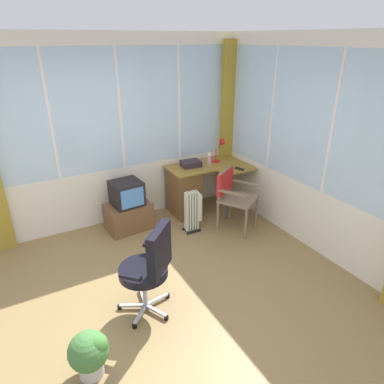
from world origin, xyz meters
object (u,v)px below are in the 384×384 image
(paper_tray, at_px, (191,164))
(potted_plant, at_px, (90,352))
(desk, at_px, (187,189))
(tv_remote, at_px, (239,169))
(space_heater, at_px, (193,211))
(wooden_armchair, at_px, (231,191))
(tv_on_stand, at_px, (128,208))
(desk_lamp, at_px, (222,146))
(spray_bottle, at_px, (209,158))
(office_chair, at_px, (150,264))

(paper_tray, distance_m, potted_plant, 3.24)
(desk, relative_size, tv_remote, 8.36)
(paper_tray, height_order, space_heater, paper_tray)
(paper_tray, relative_size, potted_plant, 0.68)
(wooden_armchair, bearing_deg, tv_on_stand, 153.36)
(desk_lamp, height_order, potted_plant, desk_lamp)
(desk_lamp, bearing_deg, desk, 179.85)
(spray_bottle, xyz_separation_m, office_chair, (-1.78, -1.77, -0.29))
(tv_remote, bearing_deg, office_chair, -164.92)
(desk, distance_m, office_chair, 2.27)
(desk, height_order, potted_plant, desk)
(tv_remote, xyz_separation_m, wooden_armchair, (-0.34, -0.27, -0.20))
(spray_bottle, relative_size, tv_on_stand, 0.28)
(paper_tray, bearing_deg, spray_bottle, -13.11)
(paper_tray, bearing_deg, wooden_armchair, -71.52)
(spray_bottle, bearing_deg, paper_tray, 166.89)
(office_chair, distance_m, potted_plant, 0.93)
(paper_tray, bearing_deg, tv_remote, -39.62)
(spray_bottle, xyz_separation_m, paper_tray, (-0.30, 0.07, -0.06))
(desk_lamp, distance_m, tv_remote, 0.51)
(spray_bottle, bearing_deg, office_chair, -135.22)
(paper_tray, height_order, potted_plant, paper_tray)
(desk, distance_m, potted_plant, 3.09)
(tv_remote, distance_m, space_heater, 1.01)
(paper_tray, bearing_deg, desk, -151.28)
(wooden_armchair, bearing_deg, tv_remote, 38.95)
(tv_on_stand, relative_size, space_heater, 1.20)
(desk_lamp, bearing_deg, wooden_armchair, -112.10)
(paper_tray, xyz_separation_m, office_chair, (-1.48, -1.84, -0.23))
(spray_bottle, height_order, space_heater, spray_bottle)
(potted_plant, bearing_deg, space_heater, 40.97)
(desk, bearing_deg, tv_remote, -32.38)
(paper_tray, xyz_separation_m, tv_on_stand, (-1.11, -0.08, -0.49))
(spray_bottle, relative_size, space_heater, 0.34)
(tv_on_stand, bearing_deg, paper_tray, 4.10)
(paper_tray, xyz_separation_m, space_heater, (-0.29, -0.61, -0.50))
(desk, height_order, desk_lamp, desk_lamp)
(office_chair, xyz_separation_m, space_heater, (1.19, 1.23, -0.26))
(paper_tray, bearing_deg, potted_plant, -134.26)
(desk_lamp, relative_size, spray_bottle, 1.86)
(spray_bottle, height_order, paper_tray, spray_bottle)
(desk, height_order, wooden_armchair, wooden_armchair)
(tv_remote, bearing_deg, space_heater, 169.52)
(tv_remote, xyz_separation_m, spray_bottle, (-0.29, 0.42, 0.09))
(desk, distance_m, desk_lamp, 0.89)
(tv_on_stand, xyz_separation_m, potted_plant, (-1.12, -2.21, -0.08))
(wooden_armchair, bearing_deg, paper_tray, 108.48)
(spray_bottle, distance_m, office_chair, 2.53)
(desk_lamp, relative_size, space_heater, 0.63)
(tv_remote, bearing_deg, wooden_armchair, -158.94)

